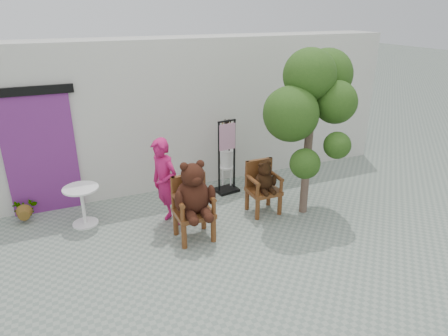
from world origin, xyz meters
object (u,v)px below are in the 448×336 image
(display_stand, at_px, (227,165))
(tree, at_px, (311,96))
(cafe_table, at_px, (82,202))
(stool_bucket, at_px, (227,158))
(chair_small, at_px, (263,182))
(person, at_px, (166,183))
(chair_big, at_px, (193,196))

(display_stand, height_order, tree, tree)
(display_stand, bearing_deg, cafe_table, 177.11)
(stool_bucket, height_order, tree, tree)
(chair_small, relative_size, tree, 0.34)
(person, distance_m, stool_bucket, 1.91)
(tree, bearing_deg, stool_bucket, 121.82)
(chair_big, bearing_deg, tree, 4.58)
(stool_bucket, xyz_separation_m, tree, (0.91, -1.47, 1.49))
(chair_big, height_order, cafe_table, chair_big)
(chair_big, relative_size, display_stand, 0.89)
(stool_bucket, bearing_deg, person, -146.12)
(chair_small, distance_m, cafe_table, 3.19)
(display_stand, height_order, stool_bucket, display_stand)
(person, bearing_deg, display_stand, 93.04)
(chair_small, height_order, tree, tree)
(chair_big, relative_size, tree, 0.46)
(chair_small, xyz_separation_m, tree, (0.75, -0.19, 1.54))
(chair_small, xyz_separation_m, stool_bucket, (-0.16, 1.28, 0.05))
(chair_small, bearing_deg, display_stand, 103.96)
(person, xyz_separation_m, cafe_table, (-1.34, 0.59, -0.36))
(stool_bucket, distance_m, tree, 2.29)
(display_stand, bearing_deg, stool_bucket, 58.34)
(chair_small, xyz_separation_m, person, (-1.74, 0.22, 0.21))
(person, relative_size, stool_bucket, 1.09)
(display_stand, distance_m, stool_bucket, 0.26)
(cafe_table, relative_size, tree, 0.24)
(chair_small, relative_size, display_stand, 0.65)
(display_stand, xyz_separation_m, tree, (1.02, -1.24, 1.55))
(stool_bucket, bearing_deg, chair_small, -82.88)
(chair_big, xyz_separation_m, person, (-0.27, 0.59, 0.04))
(person, distance_m, cafe_table, 1.51)
(person, height_order, stool_bucket, person)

